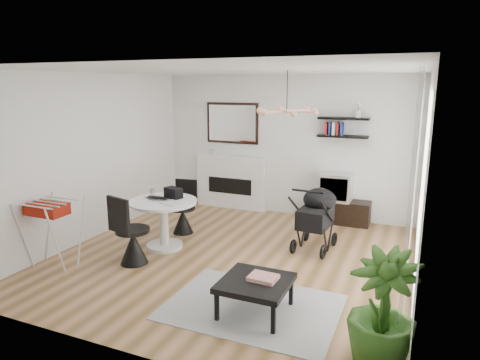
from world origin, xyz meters
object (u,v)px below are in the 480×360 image
at_px(fireplace, 231,175).
at_px(drying_rack, 52,232).
at_px(dining_table, 164,217).
at_px(stroller, 316,220).
at_px(coffee_table, 255,284).
at_px(crt_tv, 336,187).
at_px(potted_plant, 382,310).
at_px(tv_console, 338,211).

relative_size(fireplace, drying_rack, 2.26).
bearing_deg(drying_rack, dining_table, 48.81).
height_order(fireplace, stroller, fireplace).
xyz_separation_m(stroller, coffee_table, (-0.16, -2.22, -0.10)).
xyz_separation_m(dining_table, drying_rack, (-1.04, -1.20, -0.00)).
distance_m(crt_tv, stroller, 1.42).
height_order(crt_tv, potted_plant, potted_plant).
relative_size(fireplace, dining_table, 2.06).
distance_m(dining_table, stroller, 2.37).
xyz_separation_m(fireplace, drying_rack, (-1.08, -3.68, -0.18)).
bearing_deg(tv_console, coffee_table, -93.86).
bearing_deg(coffee_table, stroller, 85.98).
height_order(fireplace, coffee_table, fireplace).
relative_size(tv_console, coffee_table, 1.53).
distance_m(drying_rack, potted_plant, 4.46).
xyz_separation_m(dining_table, stroller, (2.18, 0.93, -0.06)).
xyz_separation_m(fireplace, crt_tv, (2.17, -0.14, -0.00)).
bearing_deg(potted_plant, fireplace, 128.83).
distance_m(fireplace, coffee_table, 4.27).
height_order(crt_tv, drying_rack, drying_rack).
relative_size(tv_console, drying_rack, 1.20).
bearing_deg(potted_plant, crt_tv, 106.34).
height_order(fireplace, tv_console, fireplace).
relative_size(crt_tv, coffee_table, 0.77).
height_order(fireplace, crt_tv, fireplace).
distance_m(tv_console, potted_plant, 4.19).
bearing_deg(fireplace, crt_tv, -3.63).
bearing_deg(drying_rack, crt_tv, 47.08).
bearing_deg(crt_tv, stroller, -91.18).
distance_m(fireplace, stroller, 2.65).
relative_size(crt_tv, potted_plant, 0.52).
bearing_deg(drying_rack, fireplace, 73.27).
relative_size(dining_table, drying_rack, 1.10).
bearing_deg(tv_console, potted_plant, -74.46).
bearing_deg(crt_tv, potted_plant, -73.66).
xyz_separation_m(fireplace, stroller, (2.14, -1.54, -0.24)).
xyz_separation_m(crt_tv, drying_rack, (-3.25, -3.54, -0.18)).
xyz_separation_m(fireplace, dining_table, (-0.04, -2.48, -0.18)).
height_order(drying_rack, potted_plant, potted_plant).
distance_m(coffee_table, potted_plant, 1.44).
distance_m(fireplace, crt_tv, 2.17).
height_order(stroller, coffee_table, stroller).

